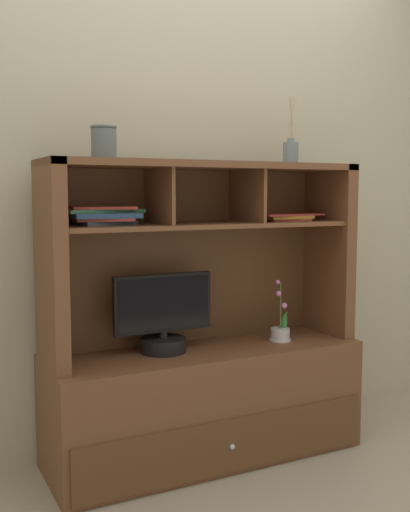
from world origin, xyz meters
name	(u,v)px	position (x,y,z in m)	size (l,w,h in m)	color
floor_plane	(205,457)	(0.00, 0.00, -0.01)	(6.00, 6.00, 0.02)	#A19782
back_wall	(180,156)	(0.00, 0.27, 1.40)	(6.00, 0.02, 2.80)	#B0AC8E
media_console	(204,370)	(0.00, 0.01, 0.40)	(1.45, 0.51, 1.36)	brown
tv_monitor	(163,320)	(-0.20, 0.02, 0.66)	(0.46, 0.20, 0.35)	black
potted_orchid	(280,331)	(0.38, -0.05, 0.56)	(0.10, 0.10, 0.30)	silver
magazine_stack_left	(282,217)	(0.44, 0.04, 1.11)	(0.37, 0.27, 0.03)	#9E3B31
magazine_stack_centre	(102,215)	(-0.46, 0.05, 1.13)	(0.36, 0.26, 0.08)	#36404E
diffuser_bottle	(291,153)	(0.47, 0.02, 1.42)	(0.08, 0.08, 0.32)	slate
ceramic_vase	(104,142)	(-0.47, -0.02, 1.43)	(0.11, 0.11, 0.14)	#53605E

